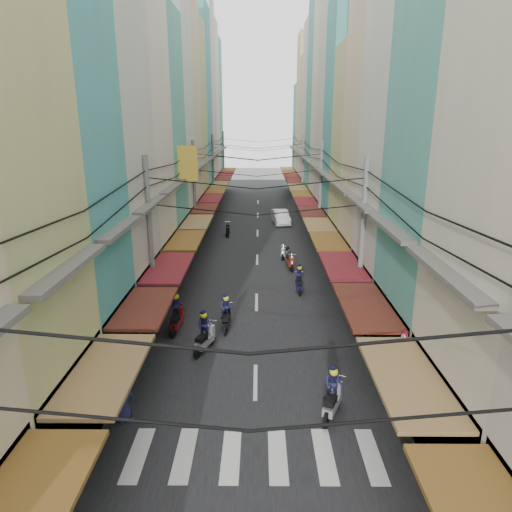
{
  "coord_description": "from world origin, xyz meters",
  "views": [
    {
      "loc": [
        0.13,
        -17.38,
        9.65
      ],
      "look_at": [
        -0.03,
        5.63,
        2.78
      ],
      "focal_mm": 32.0,
      "sensor_mm": 36.0,
      "label": 1
    }
  ],
  "objects_px": {
    "bicycle": "(444,375)",
    "market_umbrella": "(436,323)",
    "white_car": "(280,224)",
    "traffic_sign": "(403,356)"
  },
  "relations": [
    {
      "from": "market_umbrella",
      "to": "traffic_sign",
      "type": "bearing_deg",
      "value": -124.59
    },
    {
      "from": "traffic_sign",
      "to": "white_car",
      "type": "bearing_deg",
      "value": 94.86
    },
    {
      "from": "white_car",
      "to": "traffic_sign",
      "type": "xyz_separation_m",
      "value": [
        2.57,
        -30.16,
        2.38
      ]
    },
    {
      "from": "bicycle",
      "to": "market_umbrella",
      "type": "relative_size",
      "value": 0.71
    },
    {
      "from": "white_car",
      "to": "traffic_sign",
      "type": "bearing_deg",
      "value": -92.23
    },
    {
      "from": "white_car",
      "to": "traffic_sign",
      "type": "distance_m",
      "value": 30.37
    },
    {
      "from": "white_car",
      "to": "market_umbrella",
      "type": "bearing_deg",
      "value": -86.5
    },
    {
      "from": "market_umbrella",
      "to": "traffic_sign",
      "type": "xyz_separation_m",
      "value": [
        -2.42,
        -3.51,
        0.5
      ]
    },
    {
      "from": "bicycle",
      "to": "traffic_sign",
      "type": "bearing_deg",
      "value": 156.35
    },
    {
      "from": "bicycle",
      "to": "market_umbrella",
      "type": "xyz_separation_m",
      "value": [
        -0.25,
        0.77,
        1.88
      ]
    }
  ]
}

